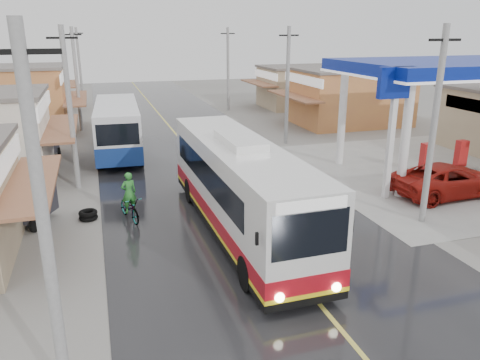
{
  "coord_description": "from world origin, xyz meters",
  "views": [
    {
      "loc": [
        -5.82,
        -15.24,
        7.77
      ],
      "look_at": [
        -0.35,
        2.38,
        1.82
      ],
      "focal_mm": 35.0,
      "sensor_mm": 36.0,
      "label": 1
    }
  ],
  "objects_px": {
    "tricycle_near": "(30,200)",
    "tricycle_far": "(44,139)",
    "jeepney": "(448,180)",
    "tyre_stack": "(88,215)",
    "cyclist": "(130,204)",
    "second_bus": "(118,127)",
    "coach_bus": "(239,187)"
  },
  "relations": [
    {
      "from": "tricycle_near",
      "to": "tyre_stack",
      "type": "bearing_deg",
      "value": 15.02
    },
    {
      "from": "second_bus",
      "to": "cyclist",
      "type": "bearing_deg",
      "value": -88.5
    },
    {
      "from": "jeepney",
      "to": "tricycle_near",
      "type": "relative_size",
      "value": 2.14
    },
    {
      "from": "jeepney",
      "to": "coach_bus",
      "type": "bearing_deg",
      "value": 92.66
    },
    {
      "from": "coach_bus",
      "to": "tricycle_near",
      "type": "distance_m",
      "value": 8.82
    },
    {
      "from": "coach_bus",
      "to": "tricycle_near",
      "type": "bearing_deg",
      "value": 156.26
    },
    {
      "from": "jeepney",
      "to": "cyclist",
      "type": "height_order",
      "value": "cyclist"
    },
    {
      "from": "second_bus",
      "to": "cyclist",
      "type": "xyz_separation_m",
      "value": [
        -0.26,
        -11.68,
        -1.04
      ]
    },
    {
      "from": "second_bus",
      "to": "tricycle_near",
      "type": "height_order",
      "value": "second_bus"
    },
    {
      "from": "tricycle_near",
      "to": "tricycle_far",
      "type": "distance_m",
      "value": 11.8
    },
    {
      "from": "coach_bus",
      "to": "tyre_stack",
      "type": "relative_size",
      "value": 15.79
    },
    {
      "from": "second_bus",
      "to": "cyclist",
      "type": "height_order",
      "value": "second_bus"
    },
    {
      "from": "tricycle_near",
      "to": "tricycle_far",
      "type": "relative_size",
      "value": 1.06
    },
    {
      "from": "second_bus",
      "to": "tricycle_near",
      "type": "bearing_deg",
      "value": -108.76
    },
    {
      "from": "tricycle_far",
      "to": "tyre_stack",
      "type": "height_order",
      "value": "tricycle_far"
    },
    {
      "from": "coach_bus",
      "to": "jeepney",
      "type": "bearing_deg",
      "value": 4.69
    },
    {
      "from": "jeepney",
      "to": "tyre_stack",
      "type": "xyz_separation_m",
      "value": [
        -16.83,
        1.97,
        -0.59
      ]
    },
    {
      "from": "tricycle_far",
      "to": "tyre_stack",
      "type": "xyz_separation_m",
      "value": [
        2.61,
        -12.17,
        -0.87
      ]
    },
    {
      "from": "tricycle_near",
      "to": "jeepney",
      "type": "bearing_deg",
      "value": 17.41
    },
    {
      "from": "coach_bus",
      "to": "tricycle_far",
      "type": "distance_m",
      "value": 17.41
    },
    {
      "from": "cyclist",
      "to": "jeepney",
      "type": "bearing_deg",
      "value": -21.15
    },
    {
      "from": "tricycle_near",
      "to": "tricycle_far",
      "type": "xyz_separation_m",
      "value": [
        -0.35,
        11.8,
        0.09
      ]
    },
    {
      "from": "jeepney",
      "to": "cyclist",
      "type": "xyz_separation_m",
      "value": [
        -15.11,
        1.4,
        -0.08
      ]
    },
    {
      "from": "tyre_stack",
      "to": "second_bus",
      "type": "bearing_deg",
      "value": 79.88
    },
    {
      "from": "coach_bus",
      "to": "tricycle_near",
      "type": "xyz_separation_m",
      "value": [
        -8.08,
        3.41,
        -0.89
      ]
    },
    {
      "from": "cyclist",
      "to": "tyre_stack",
      "type": "xyz_separation_m",
      "value": [
        -1.72,
        0.57,
        -0.51
      ]
    },
    {
      "from": "cyclist",
      "to": "tricycle_far",
      "type": "height_order",
      "value": "cyclist"
    },
    {
      "from": "tricycle_far",
      "to": "jeepney",
      "type": "bearing_deg",
      "value": -46.72
    },
    {
      "from": "second_bus",
      "to": "tricycle_near",
      "type": "distance_m",
      "value": 11.57
    },
    {
      "from": "jeepney",
      "to": "tricycle_far",
      "type": "xyz_separation_m",
      "value": [
        -19.44,
        14.14,
        0.29
      ]
    },
    {
      "from": "tricycle_far",
      "to": "tyre_stack",
      "type": "bearing_deg",
      "value": -88.59
    },
    {
      "from": "cyclist",
      "to": "tricycle_near",
      "type": "relative_size",
      "value": 0.82
    }
  ]
}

